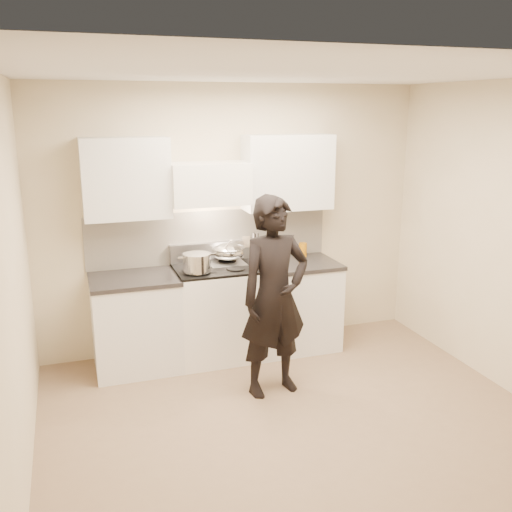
{
  "coord_description": "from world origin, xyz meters",
  "views": [
    {
      "loc": [
        -1.62,
        -3.8,
        2.47
      ],
      "look_at": [
        0.01,
        1.05,
        1.12
      ],
      "focal_mm": 40.0,
      "sensor_mm": 36.0,
      "label": 1
    }
  ],
  "objects_px": {
    "utensil_crock": "(255,252)",
    "stove": "(215,312)",
    "person": "(275,297)",
    "wok": "(228,252)",
    "counter_right": "(292,305)"
  },
  "relations": [
    {
      "from": "utensil_crock",
      "to": "stove",
      "type": "bearing_deg",
      "value": -158.07
    },
    {
      "from": "person",
      "to": "stove",
      "type": "bearing_deg",
      "value": 100.64
    },
    {
      "from": "wok",
      "to": "utensil_crock",
      "type": "bearing_deg",
      "value": 10.27
    },
    {
      "from": "stove",
      "to": "utensil_crock",
      "type": "bearing_deg",
      "value": 21.93
    },
    {
      "from": "wok",
      "to": "stove",
      "type": "bearing_deg",
      "value": -142.54
    },
    {
      "from": "wok",
      "to": "person",
      "type": "xyz_separation_m",
      "value": [
        0.13,
        -1.01,
        -0.17
      ]
    },
    {
      "from": "stove",
      "to": "person",
      "type": "distance_m",
      "value": 1.01
    },
    {
      "from": "wok",
      "to": "person",
      "type": "relative_size",
      "value": 0.24
    },
    {
      "from": "wok",
      "to": "utensil_crock",
      "type": "height_order",
      "value": "wok"
    },
    {
      "from": "counter_right",
      "to": "wok",
      "type": "xyz_separation_m",
      "value": [
        -0.64,
        0.14,
        0.59
      ]
    },
    {
      "from": "wok",
      "to": "person",
      "type": "distance_m",
      "value": 1.03
    },
    {
      "from": "stove",
      "to": "utensil_crock",
      "type": "distance_m",
      "value": 0.76
    },
    {
      "from": "counter_right",
      "to": "wok",
      "type": "bearing_deg",
      "value": 167.3
    },
    {
      "from": "counter_right",
      "to": "utensil_crock",
      "type": "xyz_separation_m",
      "value": [
        -0.33,
        0.2,
        0.55
      ]
    },
    {
      "from": "stove",
      "to": "person",
      "type": "height_order",
      "value": "person"
    }
  ]
}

